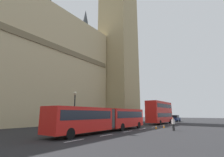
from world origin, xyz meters
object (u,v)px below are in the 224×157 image
object	(u,v)px
double_decker_bus	(160,112)
sedan_lead	(175,118)
street_lamp	(74,108)
traffic_cone_west	(156,127)
pedestrian_near_cones	(173,124)
clock_tower	(118,12)
articulated_bus	(106,118)
traffic_cone_middle	(164,126)

from	to	relation	value
double_decker_bus	sedan_lead	distance (m)	13.19
double_decker_bus	street_lamp	size ratio (longest dim) A/B	2.06
traffic_cone_west	street_lamp	size ratio (longest dim) A/B	0.11
street_lamp	pedestrian_near_cones	size ratio (longest dim) A/B	3.12
clock_tower	sedan_lead	world-z (taller)	clock_tower
street_lamp	double_decker_bus	bearing A→B (deg)	-11.72
street_lamp	pedestrian_near_cones	bearing A→B (deg)	-55.43
articulated_bus	traffic_cone_middle	world-z (taller)	articulated_bus
sedan_lead	street_lamp	bearing A→B (deg)	172.61
clock_tower	pedestrian_near_cones	distance (m)	44.90
double_decker_bus	street_lamp	distance (m)	22.17
sedan_lead	traffic_cone_west	distance (m)	26.38
articulated_bus	double_decker_bus	xyz separation A→B (m)	(20.48, 0.00, 0.96)
clock_tower	street_lamp	xyz separation A→B (m)	(-26.55, -9.48, -33.00)
sedan_lead	street_lamp	world-z (taller)	street_lamp
pedestrian_near_cones	traffic_cone_west	bearing A→B (deg)	69.97
sedan_lead	traffic_cone_west	world-z (taller)	sedan_lead
articulated_bus	double_decker_bus	world-z (taller)	double_decker_bus
traffic_cone_west	double_decker_bus	bearing A→B (deg)	16.11
clock_tower	double_decker_bus	xyz separation A→B (m)	(-4.85, -13.99, -33.35)
clock_tower	street_lamp	world-z (taller)	clock_tower
articulated_bus	traffic_cone_middle	size ratio (longest dim) A/B	29.19
street_lamp	articulated_bus	bearing A→B (deg)	-74.84
traffic_cone_west	pedestrian_near_cones	distance (m)	3.07
traffic_cone_middle	street_lamp	distance (m)	14.38
traffic_cone_west	traffic_cone_middle	size ratio (longest dim) A/B	1.00
traffic_cone_middle	pedestrian_near_cones	size ratio (longest dim) A/B	0.34
sedan_lead	pedestrian_near_cones	distance (m)	27.92
clock_tower	sedan_lead	distance (m)	38.71
articulated_bus	pedestrian_near_cones	distance (m)	9.23
pedestrian_near_cones	clock_tower	bearing A→B (deg)	47.41
street_lamp	traffic_cone_middle	bearing A→B (deg)	-37.89
double_decker_bus	pedestrian_near_cones	bearing A→B (deg)	-154.90
clock_tower	sedan_lead	bearing A→B (deg)	-59.57
traffic_cone_west	clock_tower	bearing A→B (deg)	44.79
sedan_lead	double_decker_bus	bearing A→B (deg)	179.97
articulated_bus	double_decker_bus	size ratio (longest dim) A/B	1.56
double_decker_bus	street_lamp	xyz separation A→B (m)	(-21.70, 4.50, 0.35)
clock_tower	double_decker_bus	bearing A→B (deg)	-109.13
clock_tower	traffic_cone_middle	distance (m)	42.98
traffic_cone_middle	traffic_cone_west	bearing A→B (deg)	170.80
clock_tower	double_decker_bus	size ratio (longest dim) A/B	6.31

